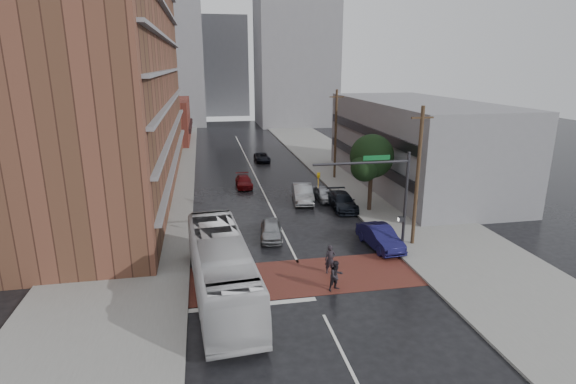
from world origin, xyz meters
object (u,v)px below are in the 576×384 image
object	(u,v)px
transit_bus	(221,268)
car_parked_near	(380,237)
pedestrian_a	(330,260)
pedestrian_b	(336,276)
car_travel_c	(244,181)
car_travel_b	(303,193)
car_parked_mid	(342,201)
car_parked_far	(323,193)
car_travel_a	(271,230)
suv_travel	(262,157)

from	to	relation	value
transit_bus	car_parked_near	bearing A→B (deg)	19.19
pedestrian_a	pedestrian_b	distance (m)	2.19
pedestrian_a	car_travel_c	size ratio (longest dim) A/B	0.46
car_travel_b	car_travel_c	bearing A→B (deg)	134.37
car_parked_mid	car_parked_far	distance (m)	3.15
transit_bus	car_travel_b	world-z (taller)	transit_bus
pedestrian_b	car_travel_c	xyz separation A→B (m)	(-3.14, 23.82, -0.32)
pedestrian_a	car_travel_a	bearing A→B (deg)	120.22
pedestrian_a	car_parked_far	world-z (taller)	pedestrian_a
pedestrian_a	car_travel_c	bearing A→B (deg)	106.10
pedestrian_a	car_parked_near	world-z (taller)	pedestrian_a
car_parked_mid	car_parked_far	size ratio (longest dim) A/B	1.29
transit_bus	car_travel_a	bearing A→B (deg)	59.25
car_travel_a	car_travel_c	world-z (taller)	car_travel_a
suv_travel	car_parked_far	bearing A→B (deg)	-80.52
transit_bus	car_parked_mid	xyz separation A→B (m)	(11.42, 14.01, -1.01)
car_travel_a	suv_travel	distance (m)	27.90
car_parked_near	pedestrian_b	bearing A→B (deg)	-137.42
pedestrian_a	transit_bus	bearing A→B (deg)	-158.94
transit_bus	car_travel_b	size ratio (longest dim) A/B	2.46
car_travel_a	car_parked_far	world-z (taller)	car_travel_a
car_parked_near	suv_travel	bearing A→B (deg)	92.43
car_travel_b	car_travel_c	xyz separation A→B (m)	(-5.00, 6.49, -0.24)
car_travel_a	car_parked_near	xyz separation A→B (m)	(7.39, -3.15, 0.10)
car_travel_a	car_travel_c	distance (m)	15.18
suv_travel	car_parked_near	distance (m)	31.21
pedestrian_a	car_parked_mid	size ratio (longest dim) A/B	0.37
car_travel_c	car_parked_near	bearing A→B (deg)	-66.53
car_travel_b	suv_travel	bearing A→B (deg)	100.93
pedestrian_b	car_travel_b	distance (m)	17.43
pedestrian_a	suv_travel	distance (m)	34.21
suv_travel	car_travel_b	bearing A→B (deg)	-86.75
pedestrian_a	car_travel_c	world-z (taller)	pedestrian_a
pedestrian_a	car_travel_a	world-z (taller)	pedestrian_a
pedestrian_b	car_travel_a	size ratio (longest dim) A/B	0.45
car_travel_b	car_parked_near	xyz separation A→B (m)	(3.04, -11.83, -0.04)
pedestrian_b	suv_travel	distance (m)	36.39
pedestrian_a	car_parked_far	distance (m)	15.76
transit_bus	car_travel_b	bearing A→B (deg)	59.06
transit_bus	suv_travel	distance (m)	36.58
suv_travel	car_parked_mid	distance (m)	22.33
transit_bus	car_parked_far	bearing A→B (deg)	53.95
car_travel_a	car_parked_mid	xyz separation A→B (m)	(7.39, 5.86, 0.04)
car_parked_mid	transit_bus	bearing A→B (deg)	-127.12
car_travel_b	car_parked_far	world-z (taller)	car_travel_b
car_parked_near	car_travel_b	bearing A→B (deg)	98.67
pedestrian_a	suv_travel	world-z (taller)	pedestrian_a
transit_bus	pedestrian_b	xyz separation A→B (m)	(6.52, -0.50, -0.82)
car_travel_b	suv_travel	xyz separation A→B (m)	(-1.40, 19.06, -0.27)
pedestrian_a	pedestrian_b	xyz separation A→B (m)	(-0.26, -2.18, -0.01)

